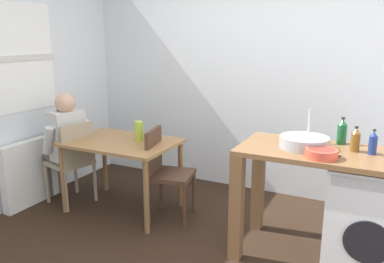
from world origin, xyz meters
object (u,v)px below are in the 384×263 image
at_px(chair_opposite, 164,169).
at_px(washing_machine, 370,219).
at_px(mixing_bowl, 322,153).
at_px(dining_table, 122,150).
at_px(bottle_squat_brown, 355,140).
at_px(chair_person_seat, 73,159).
at_px(bottle_tall_green, 342,132).
at_px(vase, 139,131).
at_px(bottle_clear_small, 373,143).
at_px(seated_person, 64,141).

xyz_separation_m(chair_opposite, washing_machine, (1.86, -0.10, -0.08)).
distance_m(chair_opposite, mixing_bowl, 1.59).
bearing_deg(washing_machine, dining_table, 178.33).
height_order(chair_opposite, bottle_squat_brown, bottle_squat_brown).
height_order(dining_table, washing_machine, washing_machine).
bearing_deg(mixing_bowl, chair_opposite, 168.61).
height_order(washing_machine, bottle_squat_brown, bottle_squat_brown).
xyz_separation_m(chair_person_seat, chair_opposite, (1.02, 0.15, 0.00)).
height_order(bottle_tall_green, vase, bottle_tall_green).
bearing_deg(chair_person_seat, bottle_clear_small, -74.30).
height_order(chair_person_seat, washing_machine, chair_person_seat).
xyz_separation_m(chair_person_seat, washing_machine, (2.88, 0.05, -0.08)).
bearing_deg(chair_person_seat, mixing_bowl, -79.74).
distance_m(chair_opposite, washing_machine, 1.86).
height_order(chair_opposite, washing_machine, chair_opposite).
bearing_deg(seated_person, bottle_squat_brown, -74.59).
distance_m(dining_table, vase, 0.27).
bearing_deg(chair_person_seat, dining_table, -64.26).
height_order(washing_machine, mixing_bowl, mixing_bowl).
bearing_deg(vase, chair_person_seat, -162.68).
distance_m(washing_machine, vase, 2.23).
distance_m(mixing_bowl, vase, 1.86).
relative_size(dining_table, bottle_clear_small, 5.76).
bearing_deg(dining_table, mixing_bowl, -7.69).
xyz_separation_m(bottle_tall_green, mixing_bowl, (-0.09, -0.45, -0.06)).
xyz_separation_m(seated_person, mixing_bowl, (2.67, -0.19, 0.28)).
distance_m(seated_person, washing_machine, 3.05).
relative_size(seated_person, mixing_bowl, 5.17).
xyz_separation_m(chair_opposite, bottle_tall_green, (1.58, 0.15, 0.51)).
relative_size(chair_opposite, vase, 4.58).
distance_m(chair_opposite, seated_person, 1.20).
height_order(chair_person_seat, seated_person, seated_person).
bearing_deg(chair_opposite, seated_person, -96.15).
relative_size(dining_table, bottle_tall_green, 4.97).
height_order(seated_person, vase, seated_person).
distance_m(bottle_tall_green, vase, 1.92).
distance_m(chair_opposite, bottle_tall_green, 1.67).
xyz_separation_m(bottle_clear_small, vase, (-2.14, 0.11, -0.17)).
bearing_deg(washing_machine, bottle_clear_small, 126.67).
height_order(bottle_squat_brown, bottle_clear_small, bottle_squat_brown).
bearing_deg(washing_machine, chair_opposite, 176.82).
bearing_deg(seated_person, bottle_tall_green, -70.83).
height_order(chair_opposite, bottle_tall_green, bottle_tall_green).
bearing_deg(chair_opposite, bottle_tall_green, 83.85).
distance_m(dining_table, bottle_squat_brown, 2.20).
bearing_deg(vase, bottle_squat_brown, -2.55).
height_order(seated_person, bottle_tall_green, seated_person).
bearing_deg(chair_person_seat, bottle_tall_green, -69.68).
bearing_deg(vase, washing_machine, -4.40).
bearing_deg(mixing_bowl, vase, 168.63).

